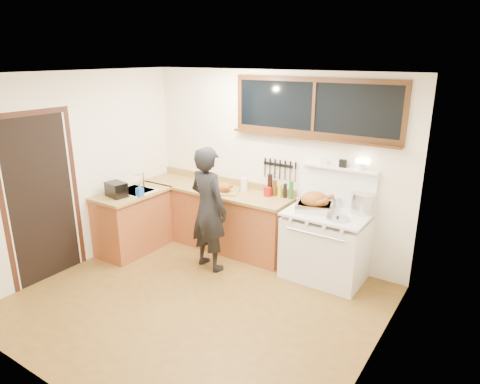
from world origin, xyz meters
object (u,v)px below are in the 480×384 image
Objects in this scene: vintage_stove at (326,244)px; cutting_board at (223,189)px; roast_turkey at (315,203)px; man at (208,209)px.

vintage_stove is 2.86× the size of cutting_board.
vintage_stove is 2.97× the size of roast_turkey.
man is 3.18× the size of roast_turkey.
cutting_board is at bearing -177.54° from vintage_stove.
cutting_board is at bearing 105.84° from man.
man is 3.07× the size of cutting_board.
vintage_stove is 0.93× the size of man.
vintage_stove is at bearing 23.16° from man.
roast_turkey reaches higher than cutting_board.
vintage_stove is at bearing 10.69° from roast_turkey.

